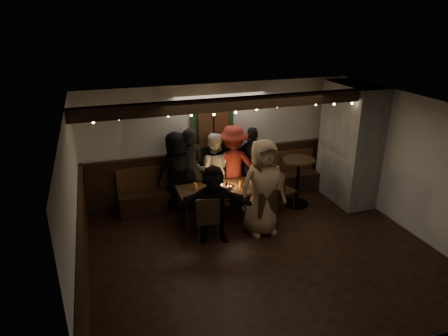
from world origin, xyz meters
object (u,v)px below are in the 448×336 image
object	(u,v)px
dining_table	(227,190)
person_g	(263,188)
chair_end	(281,188)
person_b	(190,169)
person_a	(177,172)
chair_near_right	(264,209)
person_c	(213,170)
person_f	(213,204)
chair_near_left	(208,217)
person_e	(252,164)
high_top	(298,176)
person_d	(233,165)

from	to	relation	value
dining_table	person_g	world-z (taller)	person_g
chair_end	person_b	distance (m)	1.98
chair_end	person_a	bearing A→B (deg)	160.70
dining_table	chair_near_right	xyz separation A→B (m)	(0.49, -0.75, -0.13)
chair_end	person_g	world-z (taller)	person_g
chair_near_right	person_c	bearing A→B (deg)	110.17
chair_near_right	person_f	bearing A→B (deg)	176.65
chair_near_right	dining_table	bearing A→B (deg)	123.04
person_a	person_f	distance (m)	1.52
chair_near_left	chair_end	xyz separation A→B (m)	(1.84, 0.76, -0.01)
chair_near_right	person_e	distance (m)	1.53
dining_table	person_c	world-z (taller)	person_c
dining_table	person_a	xyz separation A→B (m)	(-0.86, 0.77, 0.21)
dining_table	person_b	size ratio (longest dim) A/B	1.10
high_top	person_d	size ratio (longest dim) A/B	0.60
chair_near_left	dining_table	bearing A→B (deg)	49.52
person_b	person_c	bearing A→B (deg)	-170.83
person_g	chair_near_right	bearing A→B (deg)	-63.91
chair_near_right	person_e	size ratio (longest dim) A/B	0.55
high_top	chair_near_left	bearing A→B (deg)	-159.29
person_e	person_f	size ratio (longest dim) A/B	1.13
person_b	person_g	bearing A→B (deg)	138.06
dining_table	high_top	world-z (taller)	high_top
chair_near_left	person_f	bearing A→B (deg)	11.36
dining_table	person_c	size ratio (longest dim) A/B	1.20
high_top	chair_end	bearing A→B (deg)	-167.32
person_d	person_f	distance (m)	1.63
chair_end	high_top	distance (m)	0.49
chair_end	high_top	world-z (taller)	high_top
person_b	person_d	bearing A→B (deg)	-172.32
high_top	person_a	size ratio (longest dim) A/B	0.62
person_f	person_g	world-z (taller)	person_g
person_a	person_d	size ratio (longest dim) A/B	0.97
high_top	person_e	bearing A→B (deg)	146.42
chair_near_left	person_e	xyz separation A→B (m)	(1.44, 1.42, 0.33)
dining_table	chair_end	world-z (taller)	chair_end
person_b	high_top	bearing A→B (deg)	177.41
chair_near_right	person_d	world-z (taller)	person_d
chair_near_left	person_b	distance (m)	1.54
person_a	person_b	bearing A→B (deg)	175.08
chair_near_right	person_c	size ratio (longest dim) A/B	0.56
person_e	person_f	world-z (taller)	person_e
dining_table	person_g	bearing A→B (deg)	-56.72
high_top	person_f	bearing A→B (deg)	-158.81
person_d	chair_end	bearing A→B (deg)	155.24
person_a	chair_near_right	bearing A→B (deg)	126.14
high_top	person_g	xyz separation A→B (m)	(-1.21, -0.85, 0.26)
chair_near_left	high_top	world-z (taller)	high_top
chair_near_left	person_e	distance (m)	2.05
high_top	person_a	xyz separation A→B (m)	(-2.53, 0.63, 0.18)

